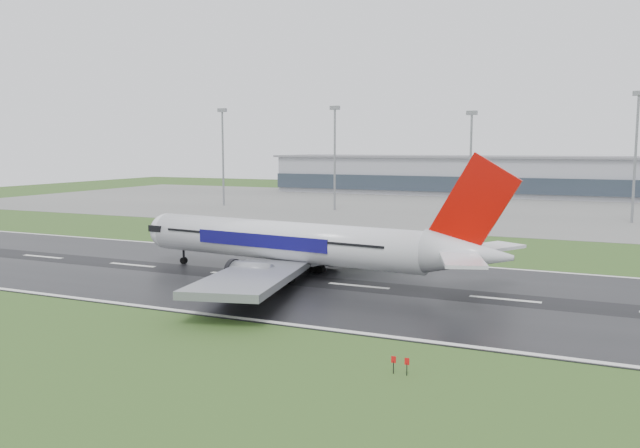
% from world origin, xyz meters
% --- Properties ---
extents(ground, '(520.00, 520.00, 0.00)m').
position_xyz_m(ground, '(0.00, 0.00, 0.00)').
color(ground, '#2C4C1B').
rests_on(ground, ground).
extents(runway, '(400.00, 45.00, 0.10)m').
position_xyz_m(runway, '(0.00, 0.00, 0.05)').
color(runway, black).
rests_on(runway, ground).
extents(apron, '(400.00, 130.00, 0.08)m').
position_xyz_m(apron, '(0.00, 125.00, 0.04)').
color(apron, slate).
rests_on(apron, ground).
extents(terminal, '(240.00, 36.00, 15.00)m').
position_xyz_m(terminal, '(0.00, 185.00, 7.50)').
color(terminal, gray).
rests_on(terminal, ground).
extents(main_airliner, '(66.56, 64.01, 17.89)m').
position_xyz_m(main_airliner, '(-29.02, 1.83, 9.05)').
color(main_airliner, silver).
rests_on(main_airliner, runway).
extents(floodmast_0, '(0.64, 0.64, 30.79)m').
position_xyz_m(floodmast_0, '(-105.58, 100.00, 15.40)').
color(floodmast_0, gray).
rests_on(floodmast_0, ground).
extents(floodmast_1, '(0.64, 0.64, 30.61)m').
position_xyz_m(floodmast_1, '(-65.54, 100.00, 15.30)').
color(floodmast_1, gray).
rests_on(floodmast_1, ground).
extents(floodmast_2, '(0.64, 0.64, 28.25)m').
position_xyz_m(floodmast_2, '(-24.28, 100.00, 14.13)').
color(floodmast_2, gray).
rests_on(floodmast_2, ground).
extents(floodmast_3, '(0.64, 0.64, 32.27)m').
position_xyz_m(floodmast_3, '(17.29, 100.00, 16.13)').
color(floodmast_3, gray).
rests_on(floodmast_3, ground).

